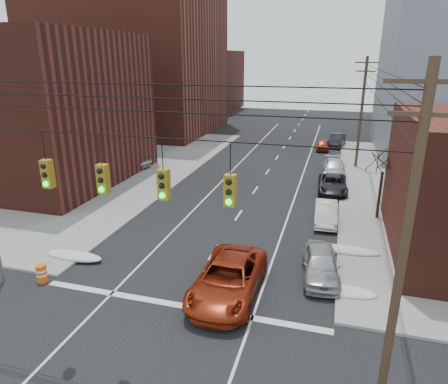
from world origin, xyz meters
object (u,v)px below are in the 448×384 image
Objects in this scene: parked_car_f at (337,140)px; lot_car_a at (88,172)px; parked_car_c at (333,184)px; parked_car_b at (326,213)px; lot_car_d at (118,152)px; lot_car_c at (69,161)px; construction_barrel at (42,273)px; parked_car_d at (334,168)px; parked_car_a at (321,264)px; lot_car_b at (126,159)px; red_pickup at (228,279)px; parked_car_e at (323,145)px.

lot_car_a is (-21.92, -21.74, 0.00)m from parked_car_f.
parked_car_c is at bearing -64.50° from lot_car_a.
lot_car_d is at bearing 150.13° from parked_car_b.
lot_car_c is at bearing 73.60° from lot_car_a.
parked_car_c is at bearing 53.53° from construction_barrel.
parked_car_d is at bearing 87.36° from parked_car_c.
parked_car_f reaches higher than construction_barrel.
lot_car_c is 4.68× the size of construction_barrel.
parked_car_b is 25.90m from parked_car_f.
parked_car_a is 26.44m from lot_car_b.
parked_car_b is at bearing -107.22° from lot_car_b.
red_pickup is 1.42× the size of lot_car_c.
lot_car_c is (-5.51, -1.90, -0.13)m from lot_car_b.
lot_car_a is at bearing -162.84° from parked_car_d.
parked_car_a reaches higher than parked_car_d.
lot_car_b is (-20.48, 9.09, 0.22)m from parked_car_b.
parked_car_b is at bearing -93.83° from lot_car_d.
parked_car_a reaches higher than parked_car_e.
parked_car_a is 1.23× the size of lot_car_d.
parked_car_e is 0.97× the size of lot_car_a.
lot_car_d is (-23.16, 12.02, 0.08)m from parked_car_b.
lot_car_b reaches higher than lot_car_a.
lot_car_b is at bearing 153.62° from parked_car_b.
parked_car_a is 1.21× the size of parked_car_e.
parked_car_b is 0.83× the size of parked_car_c.
parked_car_b is 1.14× the size of parked_car_e.
parked_car_a is at bearing -106.56° from lot_car_d.
lot_car_b is at bearing 108.10° from construction_barrel.
parked_car_f reaches higher than parked_car_e.
parked_car_f is 1.24× the size of lot_car_a.
parked_car_a is 7.57m from parked_car_b.
red_pickup is 1.32× the size of parked_car_f.
parked_car_e is (2.83, 33.43, -0.24)m from red_pickup.
parked_car_c is (0.23, 14.42, -0.06)m from parked_car_a.
lot_car_a is at bearing -145.49° from lot_car_d.
parked_car_b reaches higher than parked_car_e.
parked_car_a is 19.63m from parked_car_d.
parked_car_d is 0.92× the size of lot_car_b.
lot_car_c reaches higher than parked_car_e.
parked_car_b is 1.10× the size of lot_car_a.
parked_car_b is 6.86m from parked_car_c.
parked_car_e is at bearing 84.94° from red_pickup.
parked_car_d is 23.44m from lot_car_d.
parked_car_c is (4.43, 17.29, -0.16)m from red_pickup.
parked_car_f is 26.71m from lot_car_b.
lot_car_b reaches higher than parked_car_f.
lot_car_b is 1.26× the size of lot_car_c.
lot_car_b reaches higher than parked_car_c.
lot_car_d is (-23.44, -0.04, 0.04)m from parked_car_d.
construction_barrel is at bearing -122.72° from parked_car_d.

